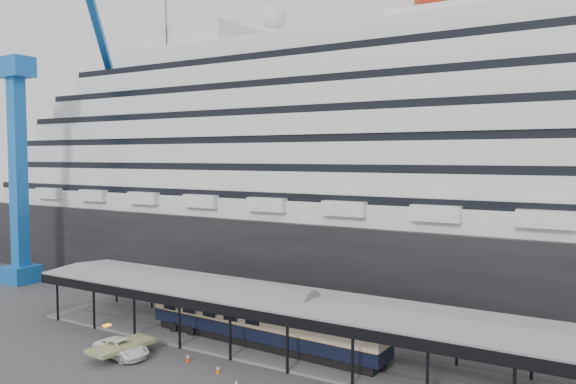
% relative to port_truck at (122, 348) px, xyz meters
% --- Properties ---
extents(ground, '(200.00, 200.00, 0.00)m').
position_rel_port_truck_xyz_m(ground, '(11.63, 3.35, -0.78)').
color(ground, '#373739').
rests_on(ground, ground).
extents(cruise_ship, '(130.00, 30.00, 43.90)m').
position_rel_port_truck_xyz_m(cruise_ship, '(11.68, 35.35, 17.57)').
color(cruise_ship, black).
rests_on(cruise_ship, ground).
extents(platform_canopy, '(56.00, 9.18, 5.30)m').
position_rel_port_truck_xyz_m(platform_canopy, '(11.63, 8.35, 1.58)').
color(platform_canopy, slate).
rests_on(platform_canopy, ground).
extents(crane_blue, '(22.63, 19.19, 47.60)m').
position_rel_port_truck_xyz_m(crane_blue, '(-33.48, 13.97, 19.18)').
color(crane_blue, blue).
rests_on(crane_blue, ground).
extents(port_truck, '(5.86, 3.19, 1.56)m').
position_rel_port_truck_xyz_m(port_truck, '(0.00, 0.00, 0.00)').
color(port_truck, white).
rests_on(port_truck, ground).
extents(pullman_carriage, '(24.86, 4.35, 24.28)m').
position_rel_port_truck_xyz_m(pullman_carriage, '(9.34, 8.35, 2.14)').
color(pullman_carriage, black).
rests_on(pullman_carriage, ground).
extents(traffic_cone_left, '(0.40, 0.40, 0.72)m').
position_rel_port_truck_xyz_m(traffic_cone_left, '(5.82, 2.11, -0.42)').
color(traffic_cone_left, '#E53D0C').
rests_on(traffic_cone_left, ground).
extents(traffic_cone_mid, '(0.48, 0.48, 0.71)m').
position_rel_port_truck_xyz_m(traffic_cone_mid, '(9.69, 1.31, -0.43)').
color(traffic_cone_mid, '#E1570C').
rests_on(traffic_cone_mid, ground).
extents(traffic_cone_right, '(0.43, 0.43, 0.70)m').
position_rel_port_truck_xyz_m(traffic_cone_right, '(12.69, -0.28, -0.43)').
color(traffic_cone_right, '#E15F0C').
rests_on(traffic_cone_right, ground).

